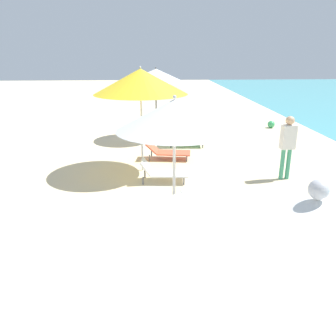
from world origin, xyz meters
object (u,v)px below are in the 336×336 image
object	(u,v)px
lounger_third_inland	(163,171)
umbrella_third	(141,81)
lounger_farthest_shoreside	(167,125)
lounger_third_shoreside	(167,151)
umbrella_nearest	(306,270)
beach_ball	(271,124)
lounger_farthest_inland	(185,137)
umbrella_farthest	(156,75)
lounger_second_shoreside	(209,208)
person_walking_near	(288,142)
umbrella_second	(174,115)

from	to	relation	value
lounger_third_inland	umbrella_third	bearing A→B (deg)	124.70
lounger_third_inland	lounger_farthest_shoreside	world-z (taller)	lounger_third_inland
lounger_third_inland	lounger_third_shoreside	bearing A→B (deg)	88.06
lounger_farthest_shoreside	umbrella_nearest	bearing A→B (deg)	-90.85
beach_ball	lounger_farthest_inland	bearing A→B (deg)	-145.41
umbrella_nearest	lounger_farthest_shoreside	size ratio (longest dim) A/B	2.11
umbrella_farthest	lounger_farthest_inland	distance (m)	2.63
umbrella_third	lounger_farthest_shoreside	distance (m)	5.59
lounger_farthest_shoreside	lounger_farthest_inland	bearing A→B (deg)	-78.25
lounger_second_shoreside	umbrella_third	world-z (taller)	umbrella_third
lounger_farthest_inland	person_walking_near	distance (m)	4.22
lounger_second_shoreside	person_walking_near	bearing A→B (deg)	36.00
umbrella_third	lounger_third_inland	bearing A→B (deg)	-60.16
lounger_farthest_shoreside	person_walking_near	size ratio (longest dim) A/B	0.82
lounger_third_inland	beach_ball	xyz separation A→B (m)	(5.10, 6.32, -0.12)
lounger_third_inland	lounger_farthest_inland	distance (m)	3.58
lounger_second_shoreside	lounger_third_inland	bearing A→B (deg)	102.40
person_walking_near	umbrella_nearest	bearing A→B (deg)	153.87
umbrella_farthest	lounger_farthest_shoreside	bearing A→B (deg)	68.33
umbrella_nearest	beach_ball	world-z (taller)	umbrella_nearest
umbrella_second	lounger_third_inland	bearing A→B (deg)	91.01
umbrella_second	umbrella_third	bearing A→B (deg)	98.10
lounger_third_inland	lounger_farthest_shoreside	size ratio (longest dim) A/B	0.91
lounger_farthest_inland	beach_ball	bearing A→B (deg)	37.89
umbrella_nearest	umbrella_farthest	size ratio (longest dim) A/B	1.09
umbrella_second	lounger_third_inland	world-z (taller)	umbrella_second
lounger_third_inland	umbrella_farthest	world-z (taller)	umbrella_farthest
umbrella_second	beach_ball	world-z (taller)	umbrella_second
lounger_third_inland	umbrella_farthest	distance (m)	5.20
lounger_second_shoreside	person_walking_near	xyz separation A→B (m)	(2.42, 2.29, 0.73)
lounger_second_shoreside	lounger_farthest_shoreside	world-z (taller)	lounger_second_shoreside
lounger_second_shoreside	lounger_farthest_inland	world-z (taller)	lounger_second_shoreside
person_walking_near	lounger_farthest_shoreside	bearing A→B (deg)	21.36
lounger_farthest_shoreside	lounger_third_inland	bearing A→B (deg)	-93.81
lounger_second_shoreside	lounger_farthest_shoreside	xyz separation A→B (m)	(-0.38, 8.27, -0.03)
umbrella_third	umbrella_nearest	bearing A→B (deg)	-85.56
umbrella_nearest	umbrella_third	bearing A→B (deg)	94.44
lounger_second_shoreside	lounger_farthest_shoreside	size ratio (longest dim) A/B	0.89
umbrella_nearest	umbrella_farthest	distance (m)	12.36
umbrella_nearest	beach_ball	size ratio (longest dim) A/B	9.28
umbrella_third	person_walking_near	xyz separation A→B (m)	(3.78, -0.93, -1.45)
umbrella_nearest	lounger_third_shoreside	size ratio (longest dim) A/B	2.01
lounger_third_inland	lounger_second_shoreside	bearing A→B (deg)	-65.35
umbrella_nearest	lounger_farthest_inland	world-z (taller)	umbrella_nearest
umbrella_nearest	lounger_third_inland	bearing A→B (deg)	90.98
umbrella_farthest	lounger_farthest_inland	world-z (taller)	umbrella_farthest
umbrella_nearest	lounger_second_shoreside	size ratio (longest dim) A/B	2.36
lounger_second_shoreside	lounger_farthest_inland	bearing A→B (deg)	81.41
umbrella_farthest	person_walking_near	world-z (taller)	umbrella_farthest
umbrella_second	lounger_third_shoreside	bearing A→B (deg)	88.04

